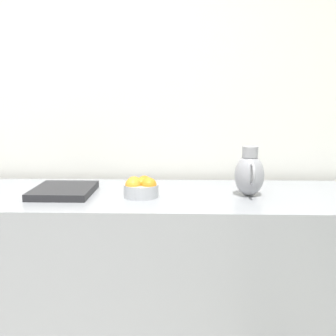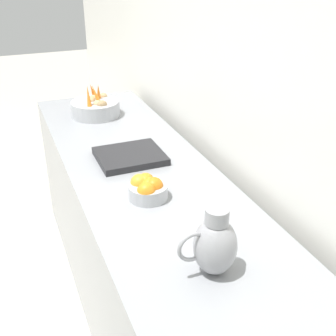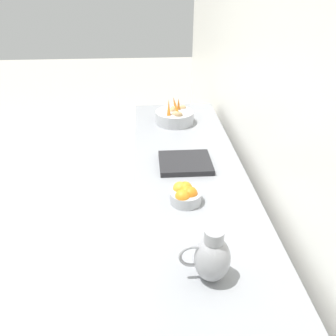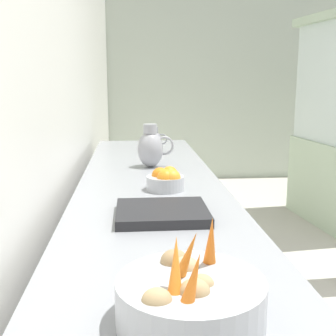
# 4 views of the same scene
# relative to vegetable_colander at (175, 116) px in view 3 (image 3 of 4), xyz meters

# --- Properties ---
(prep_counter) EXTENTS (0.71, 3.24, 0.93)m
(prep_counter) POSITION_rel_vegetable_colander_xyz_m (-0.03, 1.19, -0.52)
(prep_counter) COLOR gray
(prep_counter) RESTS_ON ground_plane
(vegetable_colander) EXTENTS (0.32, 0.32, 0.22)m
(vegetable_colander) POSITION_rel_vegetable_colander_xyz_m (0.00, 0.00, 0.00)
(vegetable_colander) COLOR #ADAFB5
(vegetable_colander) RESTS_ON prep_counter
(orange_bowl) EXTENTS (0.18, 0.18, 0.10)m
(orange_bowl) POSITION_rel_vegetable_colander_xyz_m (0.04, 1.13, -0.01)
(orange_bowl) COLOR #ADAFB5
(orange_bowl) RESTS_ON prep_counter
(metal_pitcher_tall) EXTENTS (0.21, 0.15, 0.25)m
(metal_pitcher_tall) POSITION_rel_vegetable_colander_xyz_m (-0.01, 1.68, 0.06)
(metal_pitcher_tall) COLOR #939399
(metal_pitcher_tall) RESTS_ON prep_counter
(counter_sink_basin) EXTENTS (0.34, 0.30, 0.04)m
(counter_sink_basin) POSITION_rel_vegetable_colander_xyz_m (-0.01, 0.72, -0.04)
(counter_sink_basin) COLOR #232326
(counter_sink_basin) RESTS_ON prep_counter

